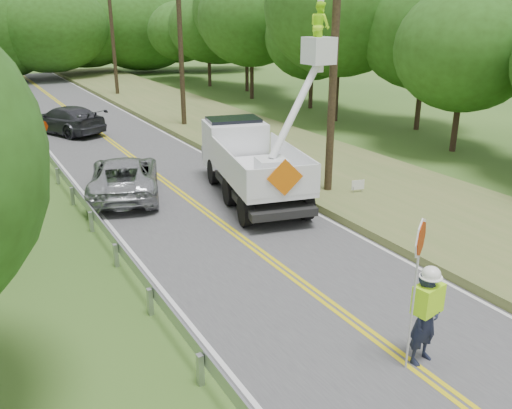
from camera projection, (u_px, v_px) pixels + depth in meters
ground at (390, 350)px, 11.70m from camera, size 140.00×140.00×0.00m
road at (165, 182)px, 23.14m from camera, size 7.20×96.00×0.03m
guardrail at (64, 178)px, 21.83m from camera, size 0.18×48.00×0.77m
utility_poles at (234, 48)px, 26.12m from camera, size 1.60×43.30×10.00m
tall_grass_verge at (301, 158)px, 26.38m from camera, size 7.00×96.00×0.30m
treeline_right at (313, 24)px, 37.36m from camera, size 11.73×52.80×11.50m
treeline_horizon at (13, 26)px, 55.50m from camera, size 56.32×13.89×10.75m
flagger at (426, 312)px, 10.90m from camera, size 1.22×0.61×3.35m
bucket_truck at (250, 152)px, 21.58m from camera, size 4.49×7.95×7.32m
suv_silver at (124, 176)px, 21.19m from camera, size 4.24×6.16×1.56m
suv_darkgrey at (66, 120)px, 32.01m from camera, size 4.44×6.06×1.63m
stop_sign_permanent at (43, 140)px, 22.99m from camera, size 0.56×0.06×2.63m
yard_sign at (358, 186)px, 20.86m from camera, size 0.53×0.14×0.78m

